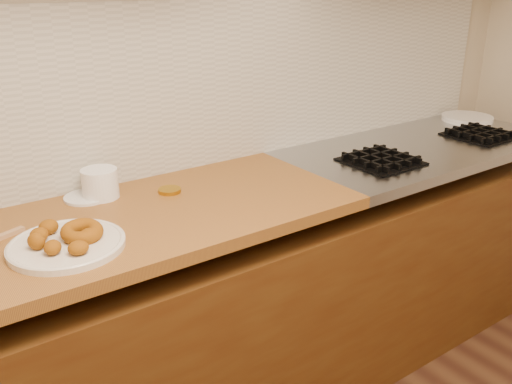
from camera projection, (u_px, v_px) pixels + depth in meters
wall_back at (139, 48)px, 1.81m from camera, size 4.00×0.02×2.70m
base_cabinet at (196, 334)px, 1.93m from camera, size 3.60×0.60×0.77m
stovetop at (422, 147)px, 2.37m from camera, size 1.30×0.62×0.04m
backsplash at (144, 93)px, 1.86m from camera, size 3.60×0.02×0.60m
burner_grates at (434, 146)px, 2.28m from camera, size 0.91×0.26×0.03m
donut_plate at (67, 245)px, 1.43m from camera, size 0.30×0.30×0.02m
ring_donut at (82, 232)px, 1.44m from camera, size 0.14×0.14×0.05m
fried_dough_chunks at (57, 238)px, 1.41m from camera, size 0.19×0.23×0.05m
plastic_tub at (100, 184)px, 1.75m from camera, size 0.12×0.12×0.10m
tub_lid at (87, 197)px, 1.76m from camera, size 0.16×0.16×0.01m
brass_jar_lid at (170, 190)px, 1.81m from camera, size 0.10×0.10×0.01m
plate_stack at (467, 118)px, 2.73m from camera, size 0.25×0.25×0.02m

